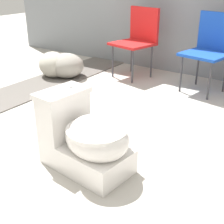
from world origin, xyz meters
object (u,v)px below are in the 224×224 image
(toilet, at_px, (86,139))
(boulder_near, at_px, (66,65))
(boulder_far, at_px, (53,65))
(folding_chair_left, at_px, (138,35))
(folding_chair_middle, at_px, (211,44))

(toilet, xyz_separation_m, boulder_near, (-1.47, 1.42, -0.07))
(toilet, distance_m, boulder_far, 2.10)
(toilet, relative_size, folding_chair_left, 0.80)
(folding_chair_left, height_order, boulder_near, folding_chair_left)
(toilet, distance_m, folding_chair_left, 2.15)
(boulder_near, bearing_deg, toilet, -43.95)
(folding_chair_left, bearing_deg, boulder_far, -40.23)
(folding_chair_middle, height_order, boulder_near, folding_chair_middle)
(toilet, distance_m, boulder_near, 2.04)
(toilet, xyz_separation_m, boulder_far, (-1.62, 1.34, -0.06))
(folding_chair_middle, bearing_deg, folding_chair_left, -80.23)
(folding_chair_middle, bearing_deg, toilet, 6.51)
(toilet, xyz_separation_m, folding_chair_middle, (0.14, 1.97, 0.29))
(folding_chair_middle, distance_m, boulder_far, 1.90)
(folding_chair_left, bearing_deg, boulder_near, -38.44)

